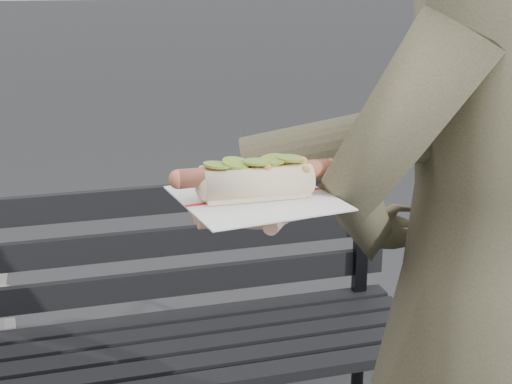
# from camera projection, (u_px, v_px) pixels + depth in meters

# --- Properties ---
(park_bench) EXTENTS (1.50, 0.44, 0.88)m
(park_bench) POSITION_uv_depth(u_px,v_px,m) (147.00, 322.00, 1.96)
(park_bench) COLOR black
(park_bench) RESTS_ON ground
(person) EXTENTS (0.76, 0.61, 1.80)m
(person) POSITION_uv_depth(u_px,v_px,m) (477.00, 321.00, 1.17)
(person) COLOR #433B2C
(person) RESTS_ON ground
(held_hotdog) EXTENTS (0.63, 0.30, 0.20)m
(held_hotdog) POSITION_uv_depth(u_px,v_px,m) (377.00, 148.00, 1.01)
(held_hotdog) COLOR #433B2C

